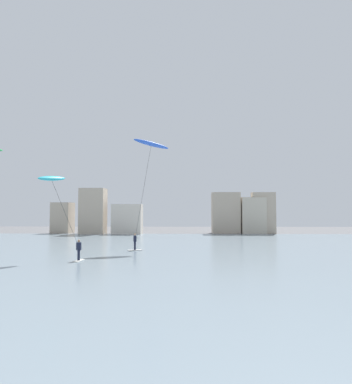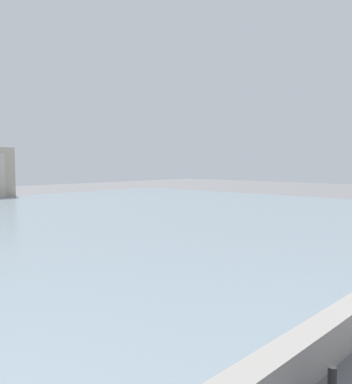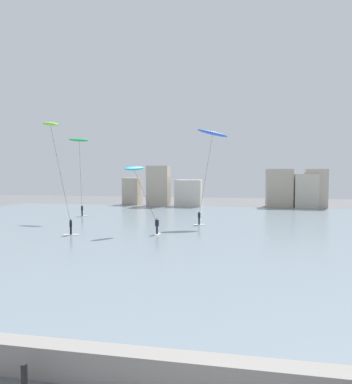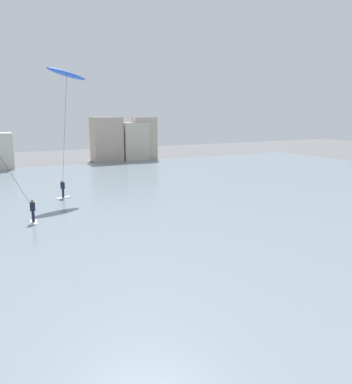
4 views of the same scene
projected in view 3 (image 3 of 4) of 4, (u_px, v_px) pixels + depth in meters
name	position (u px, v px, depth m)	size (l,w,h in m)	color
seawall_barrier	(213.00, 376.00, 9.55)	(60.00, 0.70, 1.00)	gray
water_bay	(232.00, 231.00, 35.80)	(84.00, 52.00, 0.10)	slate
far_shore_buildings	(225.00, 189.00, 62.57)	(37.07, 5.40, 7.48)	#B7A893
bollard_post	(24.00, 380.00, 9.47)	(0.18, 0.18, 0.92)	black
kitesurfer_lime	(53.00, 136.00, 31.73)	(3.21, 3.36, 10.96)	silver
kitesurfer_blue	(212.00, 139.00, 41.16)	(4.05, 3.74, 11.47)	silver
kitesurfer_green	(79.00, 147.00, 45.05)	(3.33, 3.76, 10.82)	silver
kitesurfer_cyan	(138.00, 177.00, 34.67)	(3.95, 2.91, 6.90)	silver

